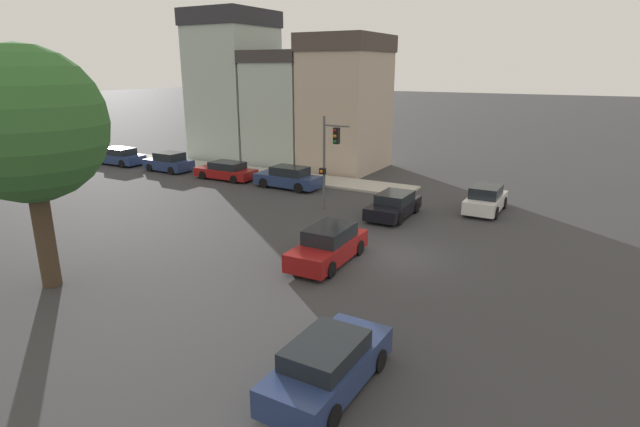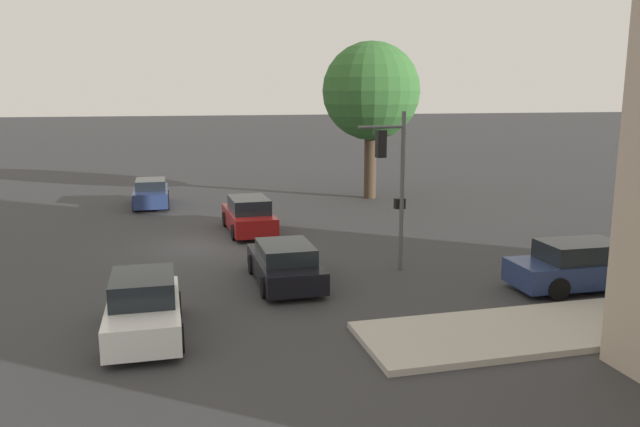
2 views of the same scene
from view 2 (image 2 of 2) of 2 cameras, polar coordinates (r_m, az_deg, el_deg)
ground_plane at (r=25.27m, az=-10.91°, el=-2.90°), size 300.00×300.00×0.00m
street_tree at (r=35.75m, az=4.71°, el=11.03°), size 5.49×5.49×8.83m
traffic_signal at (r=20.89m, az=6.58°, el=3.92°), size 0.57×1.74×5.38m
crossing_car_0 at (r=27.26m, az=-6.54°, el=-0.20°), size 4.59×1.97×1.55m
crossing_car_1 at (r=34.62m, az=-15.19°, el=1.78°), size 4.33×1.89×1.42m
crossing_car_2 at (r=16.22m, az=-15.82°, el=-8.32°), size 3.99×1.87×1.54m
crossing_car_3 at (r=19.85m, az=-3.22°, el=-4.63°), size 4.27×1.94×1.32m
parked_car_0 at (r=20.92m, az=22.94°, el=-4.47°), size 1.97×4.70×1.50m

